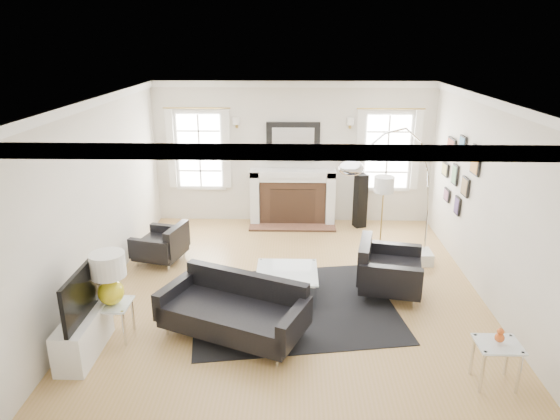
{
  "coord_description": "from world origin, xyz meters",
  "views": [
    {
      "loc": [
        0.01,
        -6.71,
        3.57
      ],
      "look_at": [
        -0.18,
        0.3,
        1.14
      ],
      "focal_mm": 32.0,
      "sensor_mm": 36.0,
      "label": 1
    }
  ],
  "objects_px": {
    "sofa": "(235,310)",
    "coffee_table": "(287,274)",
    "armchair_left": "(163,245)",
    "gourd_lamp": "(109,275)",
    "arc_floor_lamp": "(393,198)",
    "fireplace": "(293,198)",
    "armchair_right": "(386,270)"
  },
  "relations": [
    {
      "from": "gourd_lamp",
      "to": "arc_floor_lamp",
      "type": "relative_size",
      "value": 0.28
    },
    {
      "from": "armchair_left",
      "to": "armchair_right",
      "type": "distance_m",
      "value": 3.66
    },
    {
      "from": "sofa",
      "to": "gourd_lamp",
      "type": "height_order",
      "value": "gourd_lamp"
    },
    {
      "from": "armchair_left",
      "to": "gourd_lamp",
      "type": "relative_size",
      "value": 1.43
    },
    {
      "from": "sofa",
      "to": "armchair_right",
      "type": "bearing_deg",
      "value": 28.03
    },
    {
      "from": "sofa",
      "to": "gourd_lamp",
      "type": "distance_m",
      "value": 1.59
    },
    {
      "from": "gourd_lamp",
      "to": "arc_floor_lamp",
      "type": "height_order",
      "value": "arc_floor_lamp"
    },
    {
      "from": "gourd_lamp",
      "to": "fireplace",
      "type": "bearing_deg",
      "value": 62.05
    },
    {
      "from": "fireplace",
      "to": "armchair_left",
      "type": "bearing_deg",
      "value": -138.3
    },
    {
      "from": "coffee_table",
      "to": "arc_floor_lamp",
      "type": "bearing_deg",
      "value": 21.01
    },
    {
      "from": "armchair_left",
      "to": "gourd_lamp",
      "type": "bearing_deg",
      "value": -91.38
    },
    {
      "from": "fireplace",
      "to": "coffee_table",
      "type": "bearing_deg",
      "value": -91.33
    },
    {
      "from": "sofa",
      "to": "armchair_right",
      "type": "distance_m",
      "value": 2.36
    },
    {
      "from": "armchair_right",
      "to": "armchair_left",
      "type": "bearing_deg",
      "value": 164.24
    },
    {
      "from": "sofa",
      "to": "armchair_left",
      "type": "xyz_separation_m",
      "value": [
        -1.44,
        2.1,
        -0.02
      ]
    },
    {
      "from": "coffee_table",
      "to": "arc_floor_lamp",
      "type": "xyz_separation_m",
      "value": [
        1.56,
        0.6,
        0.96
      ]
    },
    {
      "from": "sofa",
      "to": "coffee_table",
      "type": "height_order",
      "value": "sofa"
    },
    {
      "from": "fireplace",
      "to": "sofa",
      "type": "relative_size",
      "value": 0.85
    },
    {
      "from": "sofa",
      "to": "arc_floor_lamp",
      "type": "bearing_deg",
      "value": 35.84
    },
    {
      "from": "sofa",
      "to": "coffee_table",
      "type": "bearing_deg",
      "value": 57.16
    },
    {
      "from": "coffee_table",
      "to": "gourd_lamp",
      "type": "relative_size",
      "value": 1.31
    },
    {
      "from": "armchair_left",
      "to": "arc_floor_lamp",
      "type": "bearing_deg",
      "value": -8.05
    },
    {
      "from": "sofa",
      "to": "armchair_left",
      "type": "distance_m",
      "value": 2.55
    },
    {
      "from": "gourd_lamp",
      "to": "arc_floor_lamp",
      "type": "bearing_deg",
      "value": 25.02
    },
    {
      "from": "armchair_left",
      "to": "arc_floor_lamp",
      "type": "distance_m",
      "value": 3.81
    },
    {
      "from": "fireplace",
      "to": "gourd_lamp",
      "type": "height_order",
      "value": "gourd_lamp"
    },
    {
      "from": "fireplace",
      "to": "armchair_left",
      "type": "distance_m",
      "value": 2.88
    },
    {
      "from": "arc_floor_lamp",
      "to": "fireplace",
      "type": "bearing_deg",
      "value": 121.52
    },
    {
      "from": "armchair_left",
      "to": "coffee_table",
      "type": "xyz_separation_m",
      "value": [
        2.08,
        -1.11,
        0.05
      ]
    },
    {
      "from": "coffee_table",
      "to": "arc_floor_lamp",
      "type": "relative_size",
      "value": 0.36
    },
    {
      "from": "gourd_lamp",
      "to": "coffee_table",
      "type": "bearing_deg",
      "value": 27.8
    },
    {
      "from": "armchair_right",
      "to": "gourd_lamp",
      "type": "relative_size",
      "value": 1.69
    }
  ]
}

